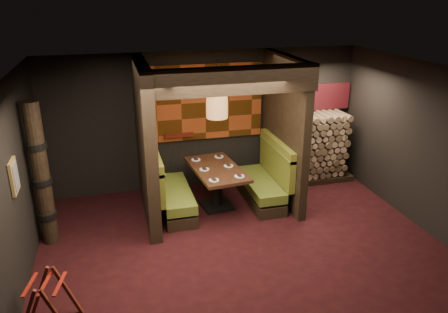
% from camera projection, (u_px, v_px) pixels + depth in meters
% --- Properties ---
extents(floor, '(6.50, 5.50, 0.02)m').
position_uv_depth(floor, '(244.00, 251.00, 7.08)').
color(floor, black).
rests_on(floor, ground).
extents(ceiling, '(6.50, 5.50, 0.02)m').
position_uv_depth(ceiling, '(248.00, 74.00, 6.06)').
color(ceiling, black).
rests_on(ceiling, ground).
extents(wall_back, '(6.50, 0.02, 2.85)m').
position_uv_depth(wall_back, '(206.00, 120.00, 9.06)').
color(wall_back, black).
rests_on(wall_back, ground).
extents(wall_front, '(6.50, 0.02, 2.85)m').
position_uv_depth(wall_front, '(335.00, 278.00, 4.07)').
color(wall_front, black).
rests_on(wall_front, ground).
extents(wall_left, '(0.02, 5.50, 2.85)m').
position_uv_depth(wall_left, '(12.00, 193.00, 5.79)').
color(wall_left, black).
rests_on(wall_left, ground).
extents(wall_right, '(0.02, 5.50, 2.85)m').
position_uv_depth(wall_right, '(431.00, 150.00, 7.35)').
color(wall_right, black).
rests_on(wall_right, ground).
extents(partition_left, '(0.20, 2.20, 2.85)m').
position_uv_depth(partition_left, '(145.00, 142.00, 7.73)').
color(partition_left, black).
rests_on(partition_left, floor).
extents(partition_right, '(0.15, 2.10, 2.85)m').
position_uv_depth(partition_right, '(284.00, 130.00, 8.41)').
color(partition_right, black).
rests_on(partition_right, floor).
extents(header_beam, '(2.85, 0.18, 0.44)m').
position_uv_depth(header_beam, '(232.00, 81.00, 6.76)').
color(header_beam, black).
rests_on(header_beam, partition_left).
extents(tapa_back_panel, '(2.40, 0.06, 1.55)m').
position_uv_depth(tapa_back_panel, '(205.00, 102.00, 8.87)').
color(tapa_back_panel, '#943D18').
rests_on(tapa_back_panel, wall_back).
extents(tapa_side_panel, '(0.04, 1.85, 1.45)m').
position_uv_depth(tapa_side_panel, '(150.00, 116.00, 7.77)').
color(tapa_side_panel, '#943D18').
rests_on(tapa_side_panel, partition_left).
extents(lacquer_shelf, '(0.60, 0.12, 0.07)m').
position_uv_depth(lacquer_shelf, '(179.00, 135.00, 8.90)').
color(lacquer_shelf, '#4F160D').
rests_on(lacquer_shelf, wall_back).
extents(booth_bench_left, '(0.68, 1.60, 1.14)m').
position_uv_depth(booth_bench_left, '(170.00, 192.00, 8.19)').
color(booth_bench_left, black).
rests_on(booth_bench_left, floor).
extents(booth_bench_right, '(0.68, 1.60, 1.14)m').
position_uv_depth(booth_bench_right, '(265.00, 181.00, 8.64)').
color(booth_bench_right, black).
rests_on(booth_bench_right, floor).
extents(dining_table, '(1.00, 1.63, 0.82)m').
position_uv_depth(dining_table, '(217.00, 179.00, 8.30)').
color(dining_table, black).
rests_on(dining_table, floor).
extents(place_settings, '(0.78, 1.28, 0.03)m').
position_uv_depth(place_settings, '(217.00, 167.00, 8.21)').
color(place_settings, white).
rests_on(place_settings, dining_table).
extents(pendant_lamp, '(0.38, 0.38, 1.04)m').
position_uv_depth(pendant_lamp, '(217.00, 105.00, 7.73)').
color(pendant_lamp, olive).
rests_on(pendant_lamp, ceiling).
extents(framed_picture, '(0.05, 0.36, 0.46)m').
position_uv_depth(framed_picture, '(14.00, 176.00, 5.82)').
color(framed_picture, olive).
rests_on(framed_picture, wall_left).
extents(luggage_rack, '(0.78, 0.62, 0.76)m').
position_uv_depth(luggage_rack, '(48.00, 300.00, 5.35)').
color(luggage_rack, '#4C1A10').
rests_on(luggage_rack, floor).
extents(totem_column, '(0.31, 0.31, 2.40)m').
position_uv_depth(totem_column, '(42.00, 176.00, 6.92)').
color(totem_column, black).
rests_on(totem_column, floor).
extents(firewood_stack, '(1.73, 0.70, 1.50)m').
position_uv_depth(firewood_stack, '(313.00, 148.00, 9.48)').
color(firewood_stack, black).
rests_on(firewood_stack, floor).
extents(mosaic_header, '(1.83, 0.10, 0.56)m').
position_uv_depth(mosaic_header, '(310.00, 98.00, 9.41)').
color(mosaic_header, maroon).
rests_on(mosaic_header, wall_back).
extents(bay_front_post, '(0.08, 0.08, 2.85)m').
position_uv_depth(bay_front_post, '(283.00, 126.00, 8.67)').
color(bay_front_post, black).
rests_on(bay_front_post, floor).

